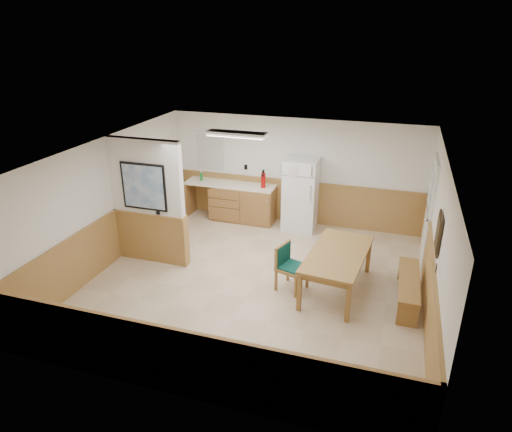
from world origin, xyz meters
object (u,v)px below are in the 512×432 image
(dining_chair, at_px, (288,263))
(soap_bottle, at_px, (201,177))
(dining_table, at_px, (338,257))
(refrigerator, at_px, (301,194))
(dining_bench, at_px, (409,284))
(fire_extinguisher, at_px, (263,180))

(dining_chair, height_order, soap_bottle, soap_bottle)
(dining_table, bearing_deg, refrigerator, 122.05)
(dining_table, bearing_deg, dining_bench, 5.77)
(dining_chair, xyz_separation_m, soap_bottle, (-2.85, 2.69, 0.51))
(soap_bottle, bearing_deg, fire_extinguisher, -1.13)
(refrigerator, height_order, dining_table, refrigerator)
(dining_bench, height_order, dining_chair, dining_chair)
(refrigerator, bearing_deg, fire_extinguisher, 178.28)
(dining_table, xyz_separation_m, soap_bottle, (-3.70, 2.51, 0.34))
(dining_chair, relative_size, soap_bottle, 4.07)
(dining_table, bearing_deg, dining_chair, -162.24)
(refrigerator, xyz_separation_m, fire_extinguisher, (-0.90, 0.02, 0.25))
(fire_extinguisher, bearing_deg, soap_bottle, 175.38)
(fire_extinguisher, bearing_deg, dining_bench, -39.98)
(refrigerator, distance_m, dining_bench, 3.50)
(refrigerator, relative_size, fire_extinguisher, 3.94)
(fire_extinguisher, relative_size, soap_bottle, 2.04)
(dining_bench, relative_size, soap_bottle, 7.55)
(dining_table, height_order, dining_bench, dining_table)
(dining_bench, height_order, soap_bottle, soap_bottle)
(fire_extinguisher, height_order, soap_bottle, fire_extinguisher)
(dining_chair, bearing_deg, fire_extinguisher, 133.21)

